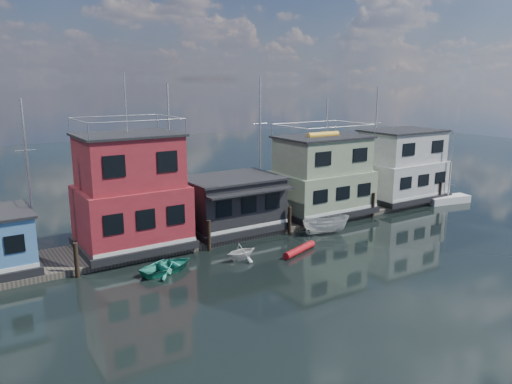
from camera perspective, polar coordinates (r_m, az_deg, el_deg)
ground at (r=30.58m, az=9.60°, el=-10.10°), size 160.00×160.00×0.00m
dock at (r=39.63m, az=-2.09°, el=-4.25°), size 48.00×5.00×0.40m
houseboat_red at (r=35.24m, az=-14.13°, el=-0.23°), size 7.40×5.90×11.86m
houseboat_dark at (r=38.78m, az=-2.74°, el=-1.23°), size 7.40×6.10×4.06m
houseboat_green at (r=43.62m, az=7.53°, el=1.77°), size 8.40×5.90×7.03m
houseboat_white at (r=50.57m, az=16.26°, el=2.86°), size 8.40×5.90×6.66m
pilings at (r=36.92m, az=-0.34°, el=-4.07°), size 42.28×0.28×2.20m
background_masts at (r=45.92m, az=-0.84°, el=4.95°), size 36.40×0.16×12.00m
dinghy_teal at (r=32.03m, az=-10.06°, el=-8.33°), size 4.01×3.23×0.74m
dinghy_white at (r=33.43m, az=-1.73°, el=-6.80°), size 2.45×2.17×1.20m
day_sailer at (r=52.04m, az=21.06°, el=-0.73°), size 4.65×2.29×7.02m
red_kayak at (r=34.91m, az=5.00°, el=-6.59°), size 3.32×1.62×0.49m
motorboat at (r=39.22m, az=7.99°, el=-3.75°), size 3.98×2.73×1.44m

